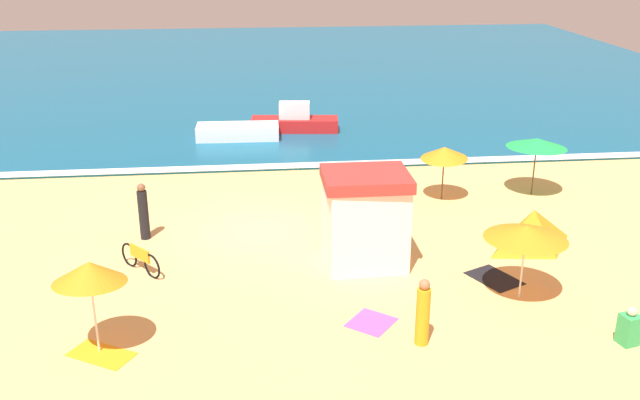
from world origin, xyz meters
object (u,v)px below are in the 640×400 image
object	(u,v)px
beach_umbrella_0	(526,232)
beach_umbrella_3	(444,153)
beachgoer_9	(143,212)
small_boat_1	(238,132)
beachgoer_2	(629,328)
beach_umbrella_4	(537,143)
beach_umbrella_1	(376,172)
beach_umbrella_2	(89,272)
parked_bicycle	(140,259)
small_boat_0	(295,121)
beachgoer_0	(423,313)
lifeguard_cabana	(365,218)
beach_tent	(532,229)

from	to	relation	value
beach_umbrella_0	beach_umbrella_3	world-z (taller)	beach_umbrella_0
beachgoer_9	small_boat_1	xyz separation A→B (m)	(2.82, 10.72, -0.45)
beach_umbrella_3	beachgoer_2	bearing A→B (deg)	-79.51
beach_umbrella_4	beach_umbrella_0	bearing A→B (deg)	-113.71
beach_umbrella_1	beachgoer_9	world-z (taller)	beach_umbrella_1
beach_umbrella_2	beach_umbrella_3	bearing A→B (deg)	40.23
beach_umbrella_1	parked_bicycle	size ratio (longest dim) A/B	1.54
beach_umbrella_4	small_boat_0	world-z (taller)	beach_umbrella_4
beach_umbrella_3	beachgoer_2	world-z (taller)	beach_umbrella_3
beachgoer_2	beachgoer_0	bearing A→B (deg)	173.99
lifeguard_cabana	beach_umbrella_0	xyz separation A→B (m)	(3.70, -2.44, 0.45)
lifeguard_cabana	parked_bicycle	size ratio (longest dim) A/B	1.95
small_boat_1	beach_tent	bearing A→B (deg)	-54.88
small_boat_0	beachgoer_0	bearing A→B (deg)	-84.97
lifeguard_cabana	beachgoer_9	distance (m)	6.94
beach_umbrella_3	beachgoer_0	world-z (taller)	beach_umbrella_3
small_boat_1	small_boat_0	bearing A→B (deg)	22.24
beach_umbrella_1	beachgoer_2	bearing A→B (deg)	-60.75
beach_umbrella_0	beach_umbrella_1	xyz separation A→B (m)	(-2.83, 5.66, -0.20)
beach_umbrella_2	beachgoer_0	size ratio (longest dim) A/B	1.40
beach_umbrella_3	beach_umbrella_4	xyz separation A→B (m)	(3.39, 0.18, 0.20)
beachgoer_9	lifeguard_cabana	bearing A→B (deg)	-20.59
beachgoer_0	beachgoer_9	xyz separation A→B (m)	(-7.11, 6.77, 0.08)
beachgoer_9	small_boat_1	size ratio (longest dim) A/B	0.48
beachgoer_2	lifeguard_cabana	bearing A→B (deg)	138.01
beach_tent	small_boat_0	world-z (taller)	small_boat_0
lifeguard_cabana	beachgoer_0	world-z (taller)	lifeguard_cabana
beach_umbrella_1	beachgoer_2	size ratio (longest dim) A/B	2.27
beach_umbrella_0	beachgoer_9	distance (m)	11.33
lifeguard_cabana	beach_umbrella_1	size ratio (longest dim) A/B	1.27
beachgoer_9	small_boat_0	distance (m)	13.02
beachgoer_2	small_boat_0	bearing A→B (deg)	108.48
beach_umbrella_1	beach_umbrella_3	size ratio (longest dim) A/B	0.92
beach_umbrella_3	beachgoer_0	xyz separation A→B (m)	(-2.95, -9.18, -0.93)
beach_umbrella_2	beach_tent	size ratio (longest dim) A/B	0.86
lifeguard_cabana	small_boat_0	size ratio (longest dim) A/B	0.66
beach_umbrella_2	small_boat_0	distance (m)	19.08
parked_bicycle	small_boat_0	size ratio (longest dim) A/B	0.34
beach_umbrella_2	lifeguard_cabana	bearing A→B (deg)	30.04
parked_bicycle	beachgoer_0	xyz separation A→B (m)	(6.95, -4.46, 0.41)
beach_umbrella_1	parked_bicycle	world-z (taller)	beach_umbrella_1
parked_bicycle	small_boat_1	bearing A→B (deg)	78.49
beach_umbrella_2	small_boat_1	distance (m)	17.40
beach_tent	small_boat_1	distance (m)	15.39
parked_bicycle	small_boat_0	xyz separation A→B (m)	(5.32, 14.12, 0.17)
beach_umbrella_2	beachgoer_2	world-z (taller)	beach_umbrella_2
beach_umbrella_1	beachgoer_9	xyz separation A→B (m)	(-7.35, -0.78, -0.78)
beach_umbrella_3	beach_umbrella_4	distance (m)	3.40
beach_umbrella_1	small_boat_0	distance (m)	11.24
beach_umbrella_1	beachgoer_9	size ratio (longest dim) A/B	1.20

